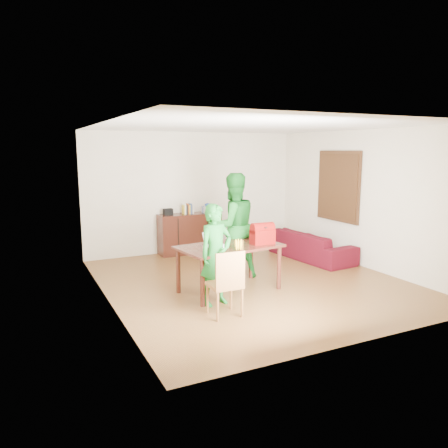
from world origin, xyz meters
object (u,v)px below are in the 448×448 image
person_far (233,226)px  laptop (217,244)px  person_near (216,255)px  sofa (311,245)px  bottle (242,244)px  red_bag (262,235)px  chair (225,296)px  table (229,251)px

person_far → laptop: size_ratio=5.46×
person_near → sofa: size_ratio=0.76×
sofa → bottle: bearing=116.3°
person_far → sofa: bearing=-167.1°
person_far → red_bag: 0.81m
chair → bottle: bearing=46.8°
chair → red_bag: (1.09, 0.82, 0.63)m
bottle → table: bearing=96.0°
person_near → person_far: person_far is taller
person_far → bottle: person_far is taller
table → person_far: person_far is taller
laptop → red_bag: red_bag is taller
chair → bottle: chair is taller
table → red_bag: red_bag is taller
table → laptop: (-0.23, -0.00, 0.14)m
person_far → red_bag: person_far is taller
chair → table: bearing=61.4°
bottle → chair: bearing=-134.2°
chair → person_far: (0.95, 1.62, 0.68)m
chair → person_far: 2.00m
table → laptop: 0.27m
person_near → sofa: (3.00, 1.64, -0.47)m
table → sofa: size_ratio=0.88×
table → person_near: (-0.46, -0.47, 0.09)m
red_bag → person_near: bearing=-159.4°
chair → red_bag: red_bag is taller
chair → bottle: size_ratio=5.59×
table → bottle: 0.40m
red_bag → chair: bearing=-141.0°
laptop → sofa: 3.06m
person_near → sofa: 3.46m
bottle → person_near: bearing=-167.3°
red_bag → sofa: bearing=35.1°
chair → laptop: bearing=72.7°
laptop → bottle: size_ratio=2.05×
laptop → red_bag: size_ratio=0.92×
chair → laptop: (0.31, 0.95, 0.54)m
table → bottle: bottle is taller
person_far → red_bag: size_ratio=5.05×
table → sofa: 2.83m
bottle → person_far: bearing=70.3°
laptop → table: bearing=-7.5°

